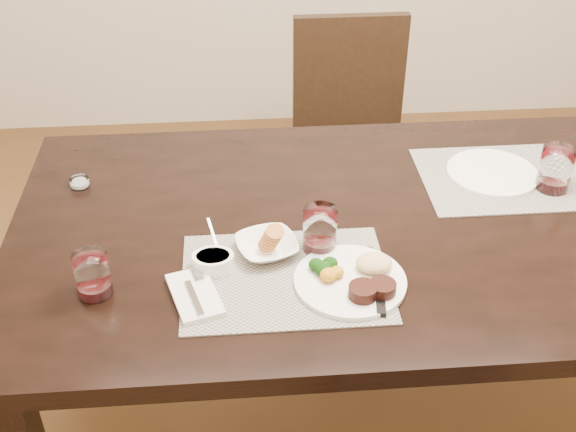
{
  "coord_description": "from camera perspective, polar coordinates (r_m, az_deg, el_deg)",
  "views": [
    {
      "loc": [
        -0.43,
        -1.44,
        1.79
      ],
      "look_at": [
        -0.32,
        -0.07,
        0.82
      ],
      "focal_mm": 45.0,
      "sensor_mm": 36.0,
      "label": 1
    }
  ],
  "objects": [
    {
      "name": "wine_glass_far",
      "position": [
        2.01,
        20.35,
        3.36
      ],
      "size": [
        0.09,
        0.09,
        0.12
      ],
      "rotation": [
        0.0,
        0.0,
        -0.14
      ],
      "color": "silver",
      "rests_on": "placemat_far"
    },
    {
      "name": "dining_table",
      "position": [
        1.88,
        9.58,
        -2.18
      ],
      "size": [
        2.0,
        1.0,
        0.75
      ],
      "color": "black",
      "rests_on": "ground"
    },
    {
      "name": "wine_glass_near",
      "position": [
        1.67,
        2.53,
        -1.23
      ],
      "size": [
        0.08,
        0.08,
        0.11
      ],
      "rotation": [
        0.0,
        0.0,
        0.39
      ],
      "color": "silver",
      "rests_on": "placemat_near"
    },
    {
      "name": "cracker_bowl",
      "position": [
        1.67,
        -1.67,
        -2.4
      ],
      "size": [
        0.17,
        0.17,
        0.06
      ],
      "rotation": [
        0.0,
        0.0,
        0.28
      ],
      "color": "white",
      "rests_on": "placemat_near"
    },
    {
      "name": "steak_knife",
      "position": [
        1.58,
        7.1,
        -5.88
      ],
      "size": [
        0.04,
        0.24,
        0.01
      ],
      "rotation": [
        0.0,
        0.0,
        -0.13
      ],
      "color": "silver",
      "rests_on": "placemat_near"
    },
    {
      "name": "placemat_far",
      "position": [
        2.04,
        16.85,
        2.9
      ],
      "size": [
        0.46,
        0.34,
        0.0
      ],
      "primitive_type": "cube",
      "color": "gray",
      "rests_on": "dining_table"
    },
    {
      "name": "napkin_fork",
      "position": [
        1.57,
        -7.38,
        -6.17
      ],
      "size": [
        0.14,
        0.18,
        0.02
      ],
      "rotation": [
        0.0,
        0.0,
        0.29
      ],
      "color": "white",
      "rests_on": "placemat_near"
    },
    {
      "name": "placemat_near",
      "position": [
        1.62,
        -0.21,
        -4.88
      ],
      "size": [
        0.46,
        0.34,
        0.0
      ],
      "primitive_type": "cube",
      "color": "gray",
      "rests_on": "dining_table"
    },
    {
      "name": "wine_glass_side",
      "position": [
        1.61,
        -15.17,
        -4.65
      ],
      "size": [
        0.07,
        0.07,
        0.1
      ],
      "rotation": [
        0.0,
        0.0,
        -0.41
      ],
      "color": "silver",
      "rests_on": "dining_table"
    },
    {
      "name": "salt_cellar",
      "position": [
        2.0,
        -16.14,
        2.54
      ],
      "size": [
        0.05,
        0.05,
        0.02
      ],
      "rotation": [
        0.0,
        0.0,
        0.17
      ],
      "color": "silver",
      "rests_on": "dining_table"
    },
    {
      "name": "sauce_ramekin",
      "position": [
        1.64,
        -5.93,
        -3.54
      ],
      "size": [
        0.09,
        0.14,
        0.08
      ],
      "rotation": [
        0.0,
        0.0,
        0.32
      ],
      "color": "white",
      "rests_on": "placemat_near"
    },
    {
      "name": "ground_plane",
      "position": [
        2.34,
        7.95,
        -15.29
      ],
      "size": [
        4.5,
        4.5,
        0.0
      ],
      "primitive_type": "plane",
      "color": "#472F16",
      "rests_on": "ground"
    },
    {
      "name": "far_plate",
      "position": [
        2.04,
        15.83,
        3.3
      ],
      "size": [
        0.25,
        0.25,
        0.01
      ],
      "primitive_type": "cylinder",
      "color": "white",
      "rests_on": "placemat_far"
    },
    {
      "name": "chair_far",
      "position": [
        2.74,
        5.01,
        6.93
      ],
      "size": [
        0.42,
        0.42,
        0.9
      ],
      "color": "black",
      "rests_on": "ground"
    },
    {
      "name": "dinner_plate",
      "position": [
        1.6,
        5.37,
        -4.93
      ],
      "size": [
        0.25,
        0.25,
        0.04
      ],
      "rotation": [
        0.0,
        0.0,
        0.04
      ],
      "color": "white",
      "rests_on": "placemat_near"
    }
  ]
}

